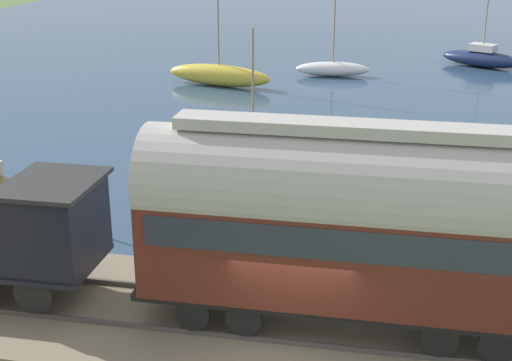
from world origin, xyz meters
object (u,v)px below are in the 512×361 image
steam_locomotive (12,230)px  sailboat_white (333,68)px  passenger_coach (347,218)px  sailboat_navy (482,58)px  rowboat_off_pier (210,198)px  sailboat_yellow (219,75)px  sailboat_black (253,142)px

steam_locomotive → sailboat_white: (29.34, -4.76, -1.69)m
passenger_coach → sailboat_navy: bearing=-10.5°
passenger_coach → rowboat_off_pier: bearing=32.9°
steam_locomotive → sailboat_yellow: sailboat_yellow is taller
sailboat_black → sailboat_white: sailboat_white is taller
sailboat_yellow → sailboat_navy: bearing=-47.4°
steam_locomotive → sailboat_white: bearing=-9.2°
passenger_coach → steam_locomotive: bearing=90.0°
sailboat_black → sailboat_navy: bearing=-33.5°
passenger_coach → rowboat_off_pier: size_ratio=3.08×
sailboat_yellow → passenger_coach: bearing=-147.6°
sailboat_white → rowboat_off_pier: bearing=168.8°
passenger_coach → sailboat_black: passenger_coach is taller
sailboat_navy → sailboat_black: size_ratio=1.58×
steam_locomotive → sailboat_yellow: 25.54m
sailboat_black → sailboat_yellow: bearing=14.0°
sailboat_yellow → sailboat_white: size_ratio=0.75×
steam_locomotive → passenger_coach: 7.69m
sailboat_black → passenger_coach: bearing=-166.7°
sailboat_navy → sailboat_black: 23.60m
passenger_coach → rowboat_off_pier: 9.52m
sailboat_navy → rowboat_off_pier: 28.87m
sailboat_black → rowboat_off_pier: (-5.67, 0.31, -0.28)m
passenger_coach → sailboat_white: 29.60m
sailboat_white → rowboat_off_pier: (-21.73, 2.06, -0.28)m
passenger_coach → sailboat_black: size_ratio=1.75×
rowboat_off_pier → sailboat_navy: bearing=-36.7°
passenger_coach → sailboat_white: sailboat_white is taller
sailboat_yellow → rowboat_off_pier: sailboat_yellow is taller
sailboat_yellow → rowboat_off_pier: 18.30m
rowboat_off_pier → passenger_coach: bearing=-160.8°
sailboat_yellow → rowboat_off_pier: size_ratio=2.43×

